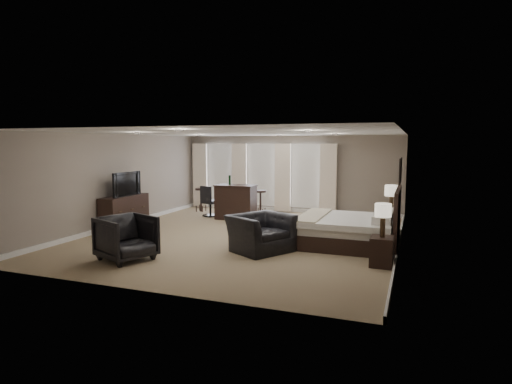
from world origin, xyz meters
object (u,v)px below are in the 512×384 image
(nightstand_near, at_px, (382,251))
(bar_counter, at_px, (236,202))
(bed, at_px, (347,216))
(bar_stool_left, at_px, (201,200))
(nightstand_far, at_px, (390,224))
(lamp_near, at_px, (383,220))
(desk_chair, at_px, (210,201))
(armchair_far, at_px, (126,236))
(armchair_near, at_px, (261,227))
(dresser, at_px, (125,212))
(lamp_far, at_px, (391,199))
(bar_stool_right, at_px, (260,203))
(tv, at_px, (124,193))

(nightstand_near, distance_m, bar_counter, 5.90)
(bed, distance_m, bar_stool_left, 6.33)
(nightstand_far, height_order, lamp_near, lamp_near)
(bed, bearing_deg, desk_chair, 152.53)
(bed, relative_size, armchair_far, 2.14)
(bed, bearing_deg, nightstand_far, 58.46)
(nightstand_far, xyz_separation_m, armchair_near, (-2.56, -2.65, 0.24))
(armchair_near, bearing_deg, bar_stool_left, 71.56)
(dresser, xyz_separation_m, armchair_far, (2.07, -2.64, 0.04))
(lamp_far, distance_m, dresser, 7.13)
(armchair_far, height_order, bar_stool_left, armchair_far)
(nightstand_far, distance_m, armchair_near, 3.70)
(bar_counter, height_order, bar_stool_right, bar_counter)
(bed, xyz_separation_m, desk_chair, (-4.72, 2.46, -0.18))
(bar_counter, xyz_separation_m, bar_stool_right, (0.42, 1.08, -0.14))
(lamp_far, height_order, armchair_near, lamp_far)
(armchair_near, relative_size, bar_stool_left, 1.53)
(lamp_near, xyz_separation_m, desk_chair, (-5.61, 3.91, -0.39))
(dresser, bearing_deg, bar_stool_left, 80.38)
(nightstand_far, relative_size, lamp_near, 0.92)
(lamp_near, distance_m, armchair_far, 5.05)
(lamp_near, distance_m, bar_stool_right, 6.36)
(armchair_near, distance_m, bar_stool_right, 4.79)
(tv, relative_size, armchair_far, 1.14)
(bed, xyz_separation_m, armchair_far, (-3.96, -2.83, -0.18))
(nightstand_far, height_order, bar_counter, bar_counter)
(lamp_near, distance_m, armchair_near, 2.60)
(bed, distance_m, desk_chair, 5.33)
(dresser, height_order, armchair_far, armchair_far)
(bar_counter, relative_size, desk_chair, 1.25)
(bar_counter, distance_m, bar_stool_right, 1.17)
(nightstand_near, xyz_separation_m, dresser, (-6.92, 1.26, 0.18))
(tv, bearing_deg, bed, -88.20)
(armchair_far, bearing_deg, desk_chair, 29.95)
(bed, bearing_deg, lamp_far, 58.46)
(bar_stool_right, bearing_deg, armchair_near, -69.99)
(bed, xyz_separation_m, nightstand_near, (0.89, -1.45, -0.39))
(armchair_far, bearing_deg, nightstand_far, -26.89)
(nightstand_near, relative_size, lamp_near, 0.87)
(armchair_far, bearing_deg, bar_stool_right, 15.65)
(bar_stool_left, relative_size, desk_chair, 0.81)
(nightstand_near, distance_m, desk_chair, 6.84)
(nightstand_far, distance_m, lamp_near, 2.96)
(bar_counter, xyz_separation_m, desk_chair, (-0.99, 0.24, -0.04))
(tv, height_order, armchair_far, tv)
(lamp_near, bearing_deg, armchair_near, 174.46)
(armchair_near, distance_m, desk_chair, 4.76)
(bar_counter, distance_m, desk_chair, 1.02)
(armchair_far, relative_size, bar_counter, 0.80)
(lamp_near, distance_m, dresser, 7.05)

